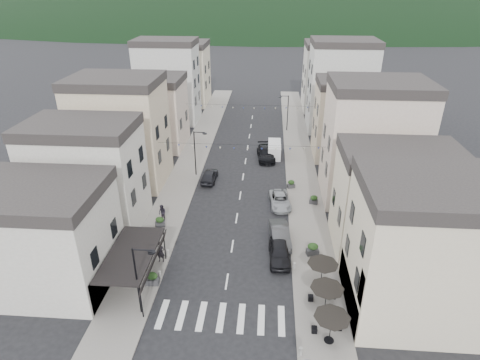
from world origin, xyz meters
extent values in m
plane|color=black|center=(0.00, 0.00, 0.00)|extent=(700.00, 700.00, 0.00)
cube|color=slate|center=(-7.50, 32.00, 0.06)|extent=(4.00, 76.00, 0.12)
cube|color=slate|center=(7.50, 32.00, 0.06)|extent=(4.00, 76.00, 0.12)
ellipsoid|color=black|center=(0.00, 300.00, 0.00)|extent=(640.00, 360.00, 70.00)
cube|color=#BBB7AB|center=(-15.50, 5.00, 4.00)|extent=(12.00, 8.00, 8.00)
cube|color=beige|center=(14.50, 4.00, 5.00)|extent=(10.00, 8.00, 10.00)
cube|color=black|center=(-7.50, 5.00, 3.20)|extent=(3.60, 7.50, 0.15)
cube|color=black|center=(-5.70, 5.00, 2.70)|extent=(0.34, 7.50, 0.99)
cylinder|color=black|center=(-5.80, 1.50, 1.60)|extent=(0.10, 0.10, 3.20)
cylinder|color=black|center=(-5.80, 8.50, 1.60)|extent=(0.10, 0.10, 3.20)
cube|color=#BBB7AB|center=(-14.50, 14.00, 5.00)|extent=(10.00, 7.00, 10.00)
cube|color=#262323|center=(-14.50, 14.00, 10.50)|extent=(10.20, 7.14, 1.00)
cube|color=#B9A88B|center=(-14.50, 24.00, 6.00)|extent=(10.00, 8.00, 12.00)
cube|color=#262323|center=(-14.50, 24.00, 12.50)|extent=(10.20, 8.16, 1.00)
cube|color=#C1AA9C|center=(-14.50, 36.00, 4.75)|extent=(10.00, 8.00, 9.50)
cube|color=#262323|center=(-14.50, 36.00, 10.00)|extent=(10.20, 8.16, 1.00)
cube|color=#AFAEA9|center=(-14.50, 48.00, 6.50)|extent=(10.00, 7.00, 13.00)
cube|color=#262323|center=(-14.50, 48.00, 13.50)|extent=(10.20, 7.14, 1.00)
cube|color=beige|center=(-14.50, 60.00, 5.50)|extent=(10.00, 9.00, 11.00)
cube|color=#262323|center=(-14.50, 60.00, 11.50)|extent=(10.20, 9.18, 1.00)
cube|color=beige|center=(14.50, 12.00, 4.50)|extent=(10.00, 7.00, 9.00)
cube|color=#262323|center=(14.50, 12.00, 9.50)|extent=(10.20, 7.14, 1.00)
cube|color=#C1AA9C|center=(14.50, 22.00, 6.25)|extent=(10.00, 8.00, 12.50)
cube|color=#262323|center=(14.50, 22.00, 13.00)|extent=(10.20, 8.16, 1.00)
cube|color=#B9A88B|center=(14.50, 34.00, 5.00)|extent=(10.00, 7.00, 10.00)
cube|color=#262323|center=(14.50, 34.00, 10.50)|extent=(10.20, 7.14, 1.00)
cube|color=#AFAEA9|center=(14.50, 46.00, 6.75)|extent=(10.00, 8.00, 13.50)
cube|color=#262323|center=(14.50, 46.00, 14.00)|extent=(10.20, 8.16, 1.00)
cube|color=#BBB7AB|center=(14.50, 58.00, 5.75)|extent=(10.00, 9.00, 11.50)
cube|color=#262323|center=(14.50, 58.00, 12.00)|extent=(10.20, 9.18, 1.00)
cylinder|color=black|center=(7.70, 0.00, 1.27)|extent=(0.06, 0.06, 2.30)
cone|color=black|center=(7.70, 0.00, 2.37)|extent=(2.50, 2.50, 0.55)
cylinder|color=black|center=(7.70, 0.00, 0.49)|extent=(0.70, 0.70, 0.04)
cylinder|color=black|center=(7.70, 2.80, 1.27)|extent=(0.06, 0.06, 2.30)
cone|color=black|center=(7.70, 2.80, 2.37)|extent=(2.50, 2.50, 0.55)
cylinder|color=black|center=(7.70, 2.80, 0.49)|extent=(0.70, 0.70, 0.04)
cylinder|color=black|center=(7.70, 5.60, 1.27)|extent=(0.06, 0.06, 2.30)
cone|color=black|center=(7.70, 5.60, 2.37)|extent=(2.50, 2.50, 0.55)
cylinder|color=black|center=(7.70, 5.60, 0.49)|extent=(0.70, 0.70, 0.04)
cylinder|color=black|center=(-6.10, 2.00, 3.00)|extent=(0.14, 0.14, 6.00)
cylinder|color=black|center=(-5.40, 2.00, 5.90)|extent=(1.40, 0.10, 0.10)
cylinder|color=black|center=(-4.75, 2.00, 5.75)|extent=(0.56, 0.56, 0.08)
cylinder|color=black|center=(-6.10, 26.00, 3.00)|extent=(0.14, 0.14, 6.00)
cylinder|color=black|center=(-5.40, 26.00, 5.90)|extent=(1.40, 0.10, 0.10)
cylinder|color=black|center=(-4.75, 26.00, 5.75)|extent=(0.56, 0.56, 0.08)
cylinder|color=black|center=(6.10, 44.00, 3.00)|extent=(0.14, 0.14, 6.00)
cylinder|color=black|center=(5.40, 44.00, 5.90)|extent=(1.40, 0.10, 0.10)
cylinder|color=black|center=(4.75, 44.00, 5.75)|extent=(0.56, 0.56, 0.08)
cylinder|color=gray|center=(-5.70, 6.00, 0.42)|extent=(0.26, 0.26, 0.60)
cylinder|color=gray|center=(-5.70, 9.00, 0.42)|extent=(0.26, 0.26, 0.60)
cylinder|color=gray|center=(5.70, 8.00, 0.42)|extent=(0.26, 0.26, 0.60)
cylinder|color=gray|center=(5.70, -1.00, 0.42)|extent=(0.26, 0.26, 0.60)
cylinder|color=black|center=(0.00, 22.00, 6.00)|extent=(19.00, 0.02, 0.02)
cone|color=beige|center=(-8.71, 22.00, 5.81)|extent=(0.28, 0.28, 0.24)
cone|color=navy|center=(-7.12, 22.00, 5.73)|extent=(0.28, 0.28, 0.24)
cone|color=beige|center=(-5.54, 22.00, 5.65)|extent=(0.28, 0.28, 0.24)
cone|color=navy|center=(-3.96, 22.00, 5.58)|extent=(0.28, 0.28, 0.24)
cone|color=beige|center=(-2.38, 22.00, 5.54)|extent=(0.28, 0.28, 0.24)
cone|color=navy|center=(-0.79, 22.00, 5.51)|extent=(0.28, 0.28, 0.24)
cone|color=beige|center=(0.79, 22.00, 5.51)|extent=(0.28, 0.28, 0.24)
cone|color=navy|center=(2.38, 22.00, 5.54)|extent=(0.28, 0.28, 0.24)
cone|color=beige|center=(3.96, 22.00, 5.58)|extent=(0.28, 0.28, 0.24)
cone|color=navy|center=(5.54, 22.00, 5.65)|extent=(0.28, 0.28, 0.24)
cone|color=beige|center=(7.12, 22.00, 5.73)|extent=(0.28, 0.28, 0.24)
cone|color=navy|center=(8.71, 22.00, 5.81)|extent=(0.28, 0.28, 0.24)
cylinder|color=black|center=(0.00, 38.00, 6.00)|extent=(19.00, 0.02, 0.02)
cone|color=beige|center=(-8.71, 38.00, 5.81)|extent=(0.28, 0.28, 0.24)
cone|color=navy|center=(-7.12, 38.00, 5.73)|extent=(0.28, 0.28, 0.24)
cone|color=beige|center=(-5.54, 38.00, 5.65)|extent=(0.28, 0.28, 0.24)
cone|color=navy|center=(-3.96, 38.00, 5.58)|extent=(0.28, 0.28, 0.24)
cone|color=beige|center=(-2.38, 38.00, 5.54)|extent=(0.28, 0.28, 0.24)
cone|color=navy|center=(-0.79, 38.00, 5.51)|extent=(0.28, 0.28, 0.24)
cone|color=beige|center=(0.79, 38.00, 5.51)|extent=(0.28, 0.28, 0.24)
cone|color=navy|center=(2.38, 38.00, 5.54)|extent=(0.28, 0.28, 0.24)
cone|color=beige|center=(3.96, 38.00, 5.58)|extent=(0.28, 0.28, 0.24)
cone|color=navy|center=(5.54, 38.00, 5.65)|extent=(0.28, 0.28, 0.24)
cone|color=beige|center=(7.12, 38.00, 5.73)|extent=(0.28, 0.28, 0.24)
cone|color=navy|center=(8.71, 38.00, 5.81)|extent=(0.28, 0.28, 0.24)
imported|color=black|center=(4.41, 9.31, 0.78)|extent=(2.06, 4.66, 1.56)
imported|color=#353538|center=(4.50, 12.08, 0.79)|extent=(2.24, 4.98, 1.59)
imported|color=#93979B|center=(4.60, 19.03, 0.66)|extent=(2.65, 4.93, 1.32)
imported|color=black|center=(2.80, 32.05, 0.82)|extent=(2.90, 5.88, 1.64)
imported|color=black|center=(-4.13, 24.52, 0.73)|extent=(1.91, 4.37, 1.47)
cube|color=silver|center=(3.98, 33.34, 0.93)|extent=(1.79, 4.49, 1.87)
cube|color=silver|center=(3.99, 32.78, 1.92)|extent=(1.74, 3.00, 0.47)
cylinder|color=black|center=(3.24, 31.66, 0.33)|extent=(0.24, 0.65, 0.65)
cylinder|color=black|center=(4.74, 31.66, 0.33)|extent=(0.24, 0.65, 0.65)
cylinder|color=black|center=(3.23, 35.03, 0.33)|extent=(0.24, 0.65, 0.65)
cylinder|color=black|center=(4.73, 35.03, 0.33)|extent=(0.24, 0.65, 0.65)
imported|color=black|center=(-6.09, 8.11, 1.11)|extent=(0.74, 0.50, 1.97)
imported|color=black|center=(-7.66, 14.86, 1.01)|extent=(1.10, 1.04, 1.78)
cube|color=#333235|center=(-6.06, 5.09, 0.39)|extent=(1.11, 0.66, 0.54)
ellipsoid|color=black|center=(-6.06, 5.09, 0.98)|extent=(0.94, 0.60, 0.69)
cube|color=#2D2D30|center=(-7.65, 13.69, 0.36)|extent=(1.08, 0.77, 0.49)
ellipsoid|color=black|center=(-7.65, 13.69, 0.90)|extent=(0.86, 0.54, 0.62)
cube|color=#2D2E30|center=(7.45, 10.14, 0.39)|extent=(1.21, 0.84, 0.55)
ellipsoid|color=black|center=(7.45, 10.14, 1.00)|extent=(0.97, 0.61, 0.70)
cube|color=#2B2B2D|center=(8.39, 19.56, 0.35)|extent=(1.01, 0.69, 0.46)
ellipsoid|color=black|center=(8.39, 19.56, 0.86)|extent=(0.81, 0.52, 0.59)
cube|color=#313133|center=(6.00, 23.25, 0.35)|extent=(1.03, 0.81, 0.45)
ellipsoid|color=black|center=(6.00, 23.25, 0.84)|extent=(0.80, 0.51, 0.58)
camera|label=1|loc=(3.07, -20.08, 22.68)|focal=30.00mm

